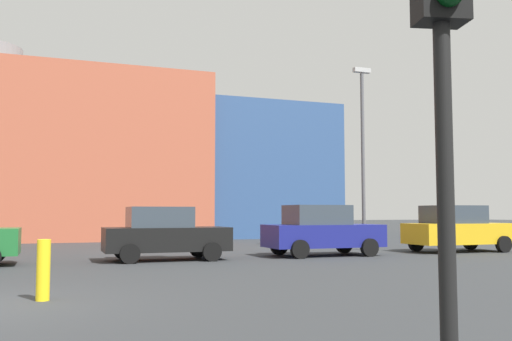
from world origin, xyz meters
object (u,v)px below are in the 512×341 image
(bollard_yellow_0, at_px, (43,270))
(street_lamp, at_px, (363,146))
(parked_car_2, at_px, (165,234))
(parked_car_3, at_px, (322,231))
(traffic_light_near_right, at_px, (443,38))
(parked_car_4, at_px, (457,229))

(bollard_yellow_0, distance_m, street_lamp, 16.95)
(parked_car_2, xyz_separation_m, bollard_yellow_0, (-3.72, -7.85, -0.34))
(parked_car_3, xyz_separation_m, traffic_light_near_right, (-6.94, -15.69, 1.88))
(parked_car_3, distance_m, street_lamp, 5.43)
(bollard_yellow_0, xyz_separation_m, street_lamp, (12.87, 10.28, 3.97))
(parked_car_3, xyz_separation_m, parked_car_4, (6.21, -0.00, 0.01))
(parked_car_2, relative_size, traffic_light_near_right, 1.08)
(parked_car_2, bearing_deg, street_lamp, 14.88)
(parked_car_4, distance_m, street_lamp, 5.23)
(traffic_light_near_right, distance_m, street_lamp, 20.87)
(bollard_yellow_0, bearing_deg, parked_car_4, 26.40)
(parked_car_2, height_order, bollard_yellow_0, parked_car_2)
(parked_car_4, height_order, street_lamp, street_lamp)
(parked_car_2, bearing_deg, parked_car_3, 0.00)
(parked_car_4, bearing_deg, parked_car_3, 180.00)
(traffic_light_near_right, bearing_deg, bollard_yellow_0, -147.98)
(parked_car_2, distance_m, parked_car_4, 12.09)
(parked_car_2, xyz_separation_m, parked_car_4, (12.09, 0.00, 0.05))
(parked_car_4, height_order, traffic_light_near_right, traffic_light_near_right)
(parked_car_3, height_order, traffic_light_near_right, traffic_light_near_right)
(street_lamp, bearing_deg, parked_car_3, -143.40)
(parked_car_3, relative_size, parked_car_4, 0.99)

